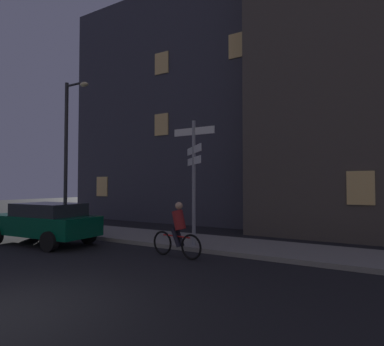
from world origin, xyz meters
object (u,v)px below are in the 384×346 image
cyclist (178,232)px  car_far_trailing (44,222)px  street_lamp (69,143)px  signpost (194,170)px

cyclist → car_far_trailing: bearing=-172.8°
car_far_trailing → cyclist: size_ratio=2.43×
street_lamp → cyclist: 7.92m
signpost → street_lamp: bearing=175.8°
signpost → cyclist: bearing=-82.2°
street_lamp → car_far_trailing: street_lamp is taller
signpost → street_lamp: (-6.86, 0.51, 1.37)m
street_lamp → cyclist: size_ratio=3.64×
signpost → street_lamp: size_ratio=0.62×
street_lamp → cyclist: bearing=-13.6°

